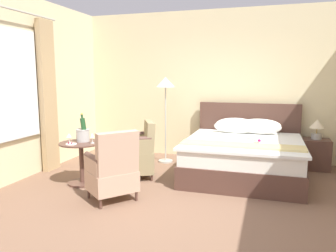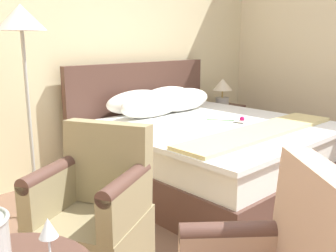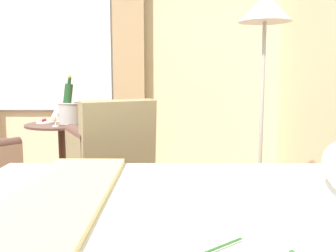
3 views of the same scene
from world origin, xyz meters
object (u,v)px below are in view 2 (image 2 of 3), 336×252
bedside_lamp (222,89)px  wine_glass_near_edge (48,230)px  nightstand (221,125)px  floor_lamp_brass (23,41)px  bed (203,148)px  armchair_by_window (95,220)px

bedside_lamp → wine_glass_near_edge: bearing=-149.8°
nightstand → floor_lamp_brass: bearing=-173.3°
bed → floor_lamp_brass: 1.90m
floor_lamp_brass → armchair_by_window: (-0.12, -1.08, -0.98)m
nightstand → wine_glass_near_edge: (-3.39, -1.97, 0.50)m
bed → floor_lamp_brass: floor_lamp_brass is taller
bed → nightstand: (1.21, 0.75, -0.09)m
bed → armchair_by_window: 1.78m
nightstand → floor_lamp_brass: floor_lamp_brass is taller
nightstand → bedside_lamp: size_ratio=1.55×
nightstand → bedside_lamp: bearing=-180.0°
bed → bedside_lamp: size_ratio=5.92×
bed → nightstand: size_ratio=3.81×
bed → armchair_by_window: bearing=-158.3°
armchair_by_window → floor_lamp_brass: bearing=83.6°
nightstand → floor_lamp_brass: (-2.75, -0.32, 1.12)m
bed → armchair_by_window: size_ratio=2.23×
bed → wine_glass_near_edge: (-2.18, -1.23, 0.41)m
nightstand → bedside_lamp: 0.50m
floor_lamp_brass → armchair_by_window: bearing=-96.4°
bed → nightstand: 1.42m
bedside_lamp → armchair_by_window: 3.21m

